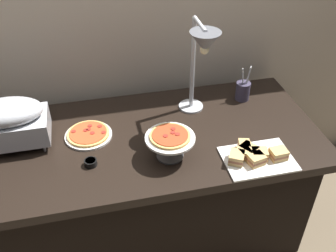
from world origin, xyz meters
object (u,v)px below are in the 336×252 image
Objects in this scene: pizza_plate_center at (170,139)px; sandwich_platter at (255,155)px; pizza_plate_front at (88,134)px; sauce_cup_near at (91,162)px; utensil_holder at (243,91)px; chafing_dish at (9,121)px; heat_lamp at (202,51)px.

pizza_plate_center reaches higher than sandwich_platter.
pizza_plate_front and sauce_cup_near have the same top height.
sauce_cup_near is 1.00m from utensil_holder.
sandwich_platter is at bearing -16.36° from pizza_plate_center.
chafing_dish is 0.66× the size of heat_lamp.
heat_lamp is at bearing 116.77° from sandwich_platter.
utensil_holder is (0.92, 0.38, 0.04)m from sauce_cup_near.
pizza_plate_center is 0.71× the size of sandwich_platter.
chafing_dish is 0.79m from pizza_plate_center.
heat_lamp is 0.46m from pizza_plate_center.
chafing_dish is 1.29m from utensil_holder.
chafing_dish is at bearing 178.70° from heat_lamp.
pizza_plate_center is at bearing -3.20° from sauce_cup_near.
utensil_holder is (0.14, 0.52, 0.03)m from sandwich_platter.
pizza_plate_front is 1.02× the size of pizza_plate_center.
pizza_plate_center is 1.11× the size of utensil_holder.
chafing_dish is 1.00m from heat_lamp.
pizza_plate_center is (-0.21, -0.24, -0.32)m from heat_lamp.
pizza_plate_center is at bearing -32.71° from pizza_plate_front.
chafing_dish reaches higher than pizza_plate_front.
pizza_plate_front is 0.46m from pizza_plate_center.
utensil_holder is (1.28, 0.14, -0.09)m from chafing_dish.
utensil_holder is at bearing 6.28° from chafing_dish.
heat_lamp is 2.54× the size of utensil_holder.
chafing_dish is at bearing 161.67° from sandwich_platter.
chafing_dish is 1.08× the size of sandwich_platter.
pizza_plate_front is at bearing 155.06° from sandwich_platter.
heat_lamp is 9.03× the size of sauce_cup_near.
utensil_holder reaches higher than pizza_plate_front.
pizza_plate_front is at bearing 179.58° from heat_lamp.
chafing_dish is at bearing -173.72° from utensil_holder.
pizza_plate_center is at bearing 163.64° from sandwich_platter.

